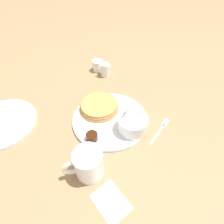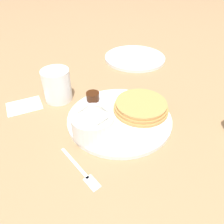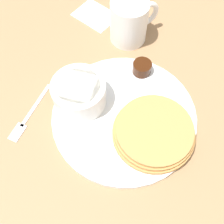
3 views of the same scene
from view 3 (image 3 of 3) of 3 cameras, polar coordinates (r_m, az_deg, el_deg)
The scene contains 9 objects.
ground_plane at distance 0.56m, azimuth 2.44°, elevation -1.17°, with size 4.00×4.00×0.00m, color #93704C.
plate at distance 0.55m, azimuth 2.47°, elevation -0.89°, with size 0.28×0.28×0.01m.
pancake_stack at distance 0.52m, azimuth 8.49°, elevation -4.02°, with size 0.16×0.16×0.03m.
bowl at distance 0.54m, azimuth -6.69°, elevation 3.88°, with size 0.10×0.10×0.06m.
syrup_cup at distance 0.60m, azimuth 6.10°, elevation 8.93°, with size 0.04×0.04×0.03m.
butter_ramekin at distance 0.57m, azimuth -7.20°, elevation 4.88°, with size 0.05×0.05×0.04m.
coffee_mug at distance 0.65m, azimuth 3.67°, elevation 17.96°, with size 0.08×0.11×0.10m.
fork at distance 0.58m, azimuth -16.93°, elevation -1.20°, with size 0.05×0.14×0.00m.
napkin at distance 0.73m, azimuth -3.43°, elevation 19.05°, with size 0.10×0.08×0.00m.
Camera 3 is at (0.14, -0.22, 0.50)m, focal length 45.00 mm.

